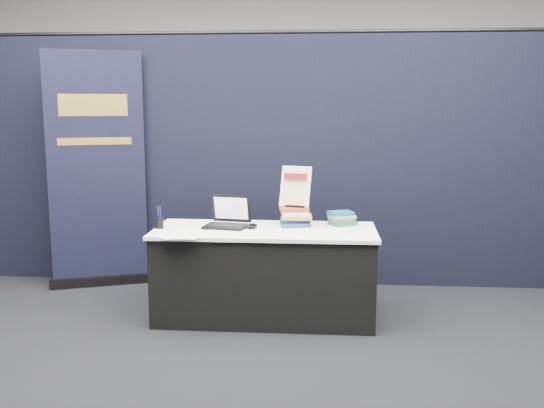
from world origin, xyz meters
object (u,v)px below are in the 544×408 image
(display_table, at_px, (265,273))
(info_sign, at_px, (295,187))
(book_stack_short, at_px, (342,218))
(laptop, at_px, (227,220))
(book_stack_tall, at_px, (295,217))
(pullup_banner, at_px, (97,184))
(stacking_chair, at_px, (312,239))

(display_table, xyz_separation_m, info_sign, (0.24, 0.18, 0.70))
(info_sign, bearing_deg, display_table, -126.47)
(display_table, height_order, book_stack_short, book_stack_short)
(laptop, height_order, book_stack_tall, laptop)
(book_stack_short, bearing_deg, laptop, -170.47)
(display_table, height_order, book_stack_tall, book_stack_tall)
(display_table, height_order, pullup_banner, pullup_banner)
(display_table, distance_m, pullup_banner, 1.96)
(info_sign, relative_size, stacking_chair, 0.41)
(display_table, xyz_separation_m, book_stack_tall, (0.24, 0.15, 0.45))
(book_stack_short, height_order, pullup_banner, pullup_banner)
(display_table, bearing_deg, stacking_chair, 67.63)
(display_table, bearing_deg, book_stack_tall, 32.34)
(book_stack_short, xyz_separation_m, stacking_chair, (-0.26, 0.67, -0.33))
(info_sign, height_order, pullup_banner, pullup_banner)
(book_stack_tall, bearing_deg, laptop, -171.28)
(book_stack_tall, distance_m, info_sign, 0.25)
(info_sign, xyz_separation_m, pullup_banner, (-1.92, 0.62, -0.07))
(display_table, relative_size, book_stack_tall, 7.14)
(book_stack_short, distance_m, info_sign, 0.47)
(info_sign, bearing_deg, laptop, -151.99)
(book_stack_tall, xyz_separation_m, info_sign, (0.00, 0.03, 0.24))
(book_stack_tall, relative_size, pullup_banner, 0.11)
(laptop, distance_m, pullup_banner, 1.56)
(pullup_banner, xyz_separation_m, stacking_chair, (2.05, 0.10, -0.52))
(book_stack_short, height_order, stacking_chair, book_stack_short)
(display_table, xyz_separation_m, book_stack_short, (0.63, 0.23, 0.43))
(display_table, height_order, info_sign, info_sign)
(stacking_chair, bearing_deg, info_sign, -124.80)
(book_stack_tall, relative_size, stacking_chair, 0.30)
(laptop, distance_m, info_sign, 0.63)
(pullup_banner, bearing_deg, info_sign, -37.87)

